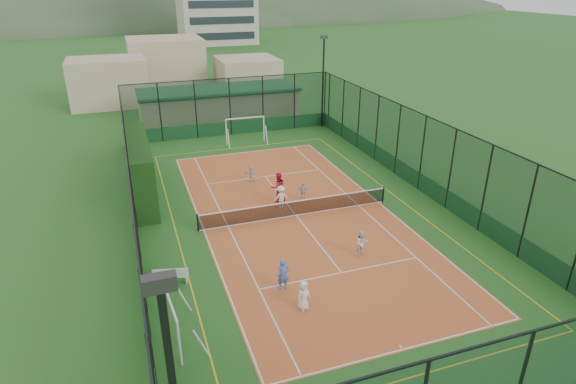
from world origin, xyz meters
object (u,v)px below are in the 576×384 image
(futsal_goal_near, at_px, (171,319))
(child_near_left, at_px, (304,295))
(floodlight_ne, at_px, (323,83))
(child_near_mid, at_px, (283,275))
(futsal_goal_far, at_px, (245,130))
(child_far_left, at_px, (281,197))
(coach, at_px, (278,187))
(white_bench, at_px, (170,275))
(child_far_back, at_px, (252,174))
(clubhouse, at_px, (219,104))
(child_far_right, at_px, (303,191))
(child_near_right, at_px, (362,243))

(futsal_goal_near, distance_m, child_near_left, 5.47)
(floodlight_ne, distance_m, child_near_mid, 26.28)
(child_near_mid, bearing_deg, futsal_goal_far, 82.14)
(child_far_left, height_order, coach, coach)
(child_near_mid, xyz_separation_m, coach, (2.66, 8.93, 0.20))
(white_bench, bearing_deg, child_far_left, 52.02)
(futsal_goal_near, bearing_deg, child_far_back, -30.97)
(futsal_goal_far, relative_size, child_near_mid, 2.21)
(clubhouse, xyz_separation_m, futsal_goal_far, (0.62, -7.73, -0.50))
(coach, bearing_deg, child_near_mid, 68.75)
(clubhouse, relative_size, child_near_mid, 10.02)
(white_bench, relative_size, child_near_left, 1.20)
(clubhouse, xyz_separation_m, coach, (-0.39, -19.79, -0.60))
(child_near_mid, relative_size, child_far_right, 1.24)
(futsal_goal_near, bearing_deg, child_near_left, -93.49)
(child_near_right, bearing_deg, child_far_back, 102.24)
(clubhouse, xyz_separation_m, futsal_goal_near, (-8.16, -30.45, -0.59))
(white_bench, height_order, futsal_goal_far, futsal_goal_far)
(floodlight_ne, height_order, child_far_right, floodlight_ne)
(white_bench, distance_m, coach, 10.09)
(child_near_left, xyz_separation_m, child_far_left, (2.15, 9.54, 0.06))
(coach, bearing_deg, child_far_back, -83.37)
(child_near_mid, height_order, child_far_back, child_near_mid)
(child_near_right, xyz_separation_m, child_far_right, (-0.45, 7.08, -0.08))
(child_far_right, bearing_deg, futsal_goal_near, 81.17)
(futsal_goal_far, height_order, child_near_left, futsal_goal_far)
(child_near_mid, height_order, child_far_left, child_near_mid)
(coach, bearing_deg, floodlight_ne, -126.63)
(white_bench, xyz_separation_m, child_far_back, (6.69, 10.44, 0.14))
(child_near_left, height_order, child_far_right, child_near_left)
(clubhouse, distance_m, child_far_left, 20.82)
(child_far_back, xyz_separation_m, coach, (0.72, -3.62, 0.38))
(child_near_left, bearing_deg, coach, 56.94)
(futsal_goal_far, relative_size, child_far_right, 2.74)
(floodlight_ne, bearing_deg, child_near_mid, -116.56)
(futsal_goal_far, xyz_separation_m, child_near_mid, (-3.67, -20.99, -0.31))
(futsal_goal_far, xyz_separation_m, child_far_right, (0.54, -12.44, -0.46))
(floodlight_ne, relative_size, futsal_goal_near, 2.71)
(child_far_left, relative_size, coach, 0.77)
(child_near_right, bearing_deg, child_far_right, 92.11)
(futsal_goal_far, bearing_deg, child_near_mid, -98.44)
(child_near_mid, bearing_deg, white_bench, 158.14)
(floodlight_ne, bearing_deg, clubhouse, 147.88)
(coach, bearing_deg, child_far_right, 161.51)
(clubhouse, relative_size, child_near_left, 11.22)
(child_far_back, height_order, coach, coach)
(floodlight_ne, height_order, child_near_mid, floodlight_ne)
(clubhouse, bearing_deg, white_bench, -106.34)
(child_far_left, height_order, child_far_back, child_far_left)
(child_near_mid, xyz_separation_m, child_far_back, (1.94, 12.54, -0.18))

